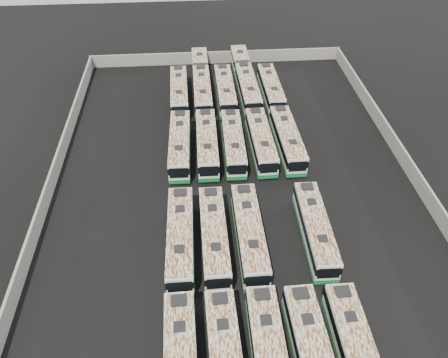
# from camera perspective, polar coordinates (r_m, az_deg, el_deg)

# --- Properties ---
(ground) EXTENTS (140.00, 140.00, 0.00)m
(ground) POSITION_cam_1_polar(r_m,az_deg,el_deg) (52.45, 1.62, -2.61)
(ground) COLOR black
(ground) RESTS_ON ground
(perimeter_wall) EXTENTS (45.20, 73.20, 2.20)m
(perimeter_wall) POSITION_cam_1_polar(r_m,az_deg,el_deg) (51.70, 1.64, -1.72)
(perimeter_wall) COLOR slate
(perimeter_wall) RESTS_ON ground
(bus_front_far_right) EXTENTS (2.69, 12.35, 3.48)m
(bus_front_far_right) POSITION_cam_1_polar(r_m,az_deg,el_deg) (39.97, 16.97, -21.23)
(bus_front_far_right) COLOR silver
(bus_front_far_right) RESTS_ON ground
(bus_midfront_far_left) EXTENTS (2.84, 12.67, 3.56)m
(bus_midfront_far_left) POSITION_cam_1_polar(r_m,az_deg,el_deg) (45.87, -5.69, -7.69)
(bus_midfront_far_left) COLOR silver
(bus_midfront_far_left) RESTS_ON ground
(bus_midfront_left) EXTENTS (2.70, 12.41, 3.49)m
(bus_midfront_left) POSITION_cam_1_polar(r_m,az_deg,el_deg) (45.87, -1.30, -7.49)
(bus_midfront_left) COLOR silver
(bus_midfront_left) RESTS_ON ground
(bus_midfront_center) EXTENTS (2.73, 12.60, 3.55)m
(bus_midfront_center) POSITION_cam_1_polar(r_m,az_deg,el_deg) (46.16, 3.32, -7.13)
(bus_midfront_center) COLOR silver
(bus_midfront_center) RESTS_ON ground
(bus_midfront_far_right) EXTENTS (2.84, 12.16, 3.41)m
(bus_midfront_far_right) POSITION_cam_1_polar(r_m,az_deg,el_deg) (47.61, 11.81, -6.40)
(bus_midfront_far_right) COLOR silver
(bus_midfront_far_right) RESTS_ON ground
(bus_midback_far_left) EXTENTS (2.93, 12.56, 3.53)m
(bus_midback_far_left) POSITION_cam_1_polar(r_m,az_deg,el_deg) (58.12, -5.78, 4.48)
(bus_midback_far_left) COLOR silver
(bus_midback_far_left) RESTS_ON ground
(bus_midback_left) EXTENTS (2.79, 12.56, 3.53)m
(bus_midback_left) POSITION_cam_1_polar(r_m,az_deg,el_deg) (58.13, -2.23, 4.69)
(bus_midback_left) COLOR silver
(bus_midback_left) RESTS_ON ground
(bus_midback_center) EXTENTS (2.78, 12.25, 3.44)m
(bus_midback_center) POSITION_cam_1_polar(r_m,az_deg,el_deg) (58.30, 1.23, 4.78)
(bus_midback_center) COLOR silver
(bus_midback_center) RESTS_ON ground
(bus_midback_right) EXTENTS (2.82, 12.38, 3.48)m
(bus_midback_right) POSITION_cam_1_polar(r_m,az_deg,el_deg) (58.76, 4.84, 4.98)
(bus_midback_right) COLOR silver
(bus_midback_right) RESTS_ON ground
(bus_midback_far_right) EXTENTS (2.87, 12.59, 3.54)m
(bus_midback_far_right) POSITION_cam_1_polar(r_m,az_deg,el_deg) (59.45, 8.27, 5.17)
(bus_midback_far_right) COLOR silver
(bus_midback_far_right) RESTS_ON ground
(bus_back_far_left) EXTENTS (2.76, 12.30, 3.46)m
(bus_back_far_left) POSITION_cam_1_polar(r_m,az_deg,el_deg) (70.00, -5.86, 11.27)
(bus_back_far_left) COLOR silver
(bus_back_far_left) RESTS_ON ground
(bus_back_left) EXTENTS (2.65, 19.27, 3.50)m
(bus_back_left) POSITION_cam_1_polar(r_m,az_deg,el_deg) (72.76, -2.96, 12.66)
(bus_back_left) COLOR silver
(bus_back_left) RESTS_ON ground
(bus_back_center) EXTENTS (2.68, 12.38, 3.48)m
(bus_back_center) POSITION_cam_1_polar(r_m,az_deg,el_deg) (70.02, 0.15, 11.51)
(bus_back_center) COLOR silver
(bus_back_center) RESTS_ON ground
(bus_back_right) EXTENTS (3.00, 19.57, 3.54)m
(bus_back_right) POSITION_cam_1_polar(r_m,az_deg,el_deg) (73.46, 2.77, 12.98)
(bus_back_right) COLOR silver
(bus_back_right) RESTS_ON ground
(bus_back_far_right) EXTENTS (2.67, 12.12, 3.41)m
(bus_back_far_right) POSITION_cam_1_polar(r_m,az_deg,el_deg) (70.98, 6.12, 11.67)
(bus_back_far_right) COLOR silver
(bus_back_far_right) RESTS_ON ground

